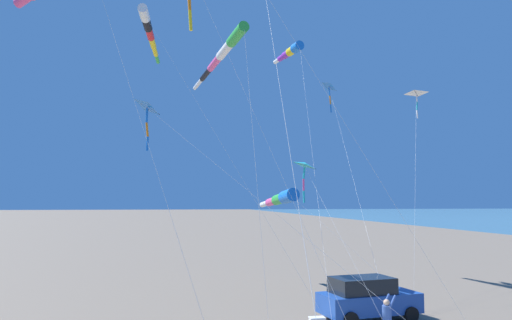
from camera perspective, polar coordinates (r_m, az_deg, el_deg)
The scene contains 10 objects.
parked_car at distance 22.11m, azimuth 13.14°, elevation -15.75°, with size 4.53×2.59×1.85m.
person_child_green_jacket at distance 18.88m, azimuth 15.39°, elevation -17.63°, with size 0.60×0.52×1.73m.
kite_windsock_black_fish_shape at distance 28.15m, azimuth 2.98°, elevation -4.64°, with size 5.60×11.18×5.88m.
kite_delta_magenta_far_left at distance 32.15m, azimuth 18.61°, elevation 7.49°, with size 4.76×7.17×12.19m.
kite_delta_orange_high_right at distance 36.23m, azimuth 8.81°, elevation 8.60°, with size 3.20×15.62×14.03m.
kite_windsock_white_trailing at distance 37.19m, azimuth 4.13°, elevation 12.77°, with size 3.59×20.30×16.85m.
kite_windsock_checkered_midright at distance 18.15m, azimuth -4.06°, elevation 12.52°, with size 1.83×9.11×10.91m.
kite_delta_teal_far_right at distance 21.51m, azimuth -12.70°, elevation 6.12°, with size 10.74×7.33×9.63m.
kite_windsock_blue_topmost at distance 30.00m, azimuth -12.67°, elevation 14.85°, with size 8.60×12.76×15.85m.
kite_delta_yellow_midlevel at distance 23.78m, azimuth 5.89°, elevation -0.69°, with size 2.15×6.78×7.20m.
Camera 1 is at (6.85, 14.30, 5.13)m, focal length 33.48 mm.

